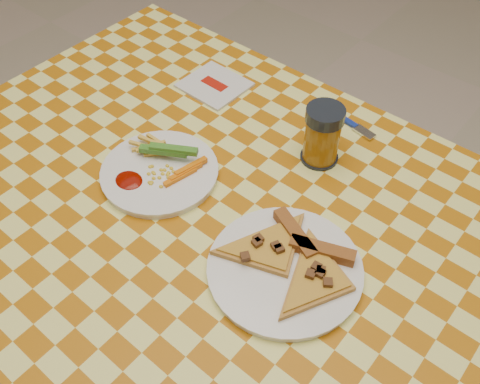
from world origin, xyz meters
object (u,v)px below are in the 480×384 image
at_px(plate_left, 160,173).
at_px(plate_right, 285,270).
at_px(drink_glass, 322,135).
at_px(table, 229,254).

distance_m(plate_left, plate_right, 0.30).
bearing_deg(plate_left, drink_glass, 48.60).
distance_m(plate_left, drink_glass, 0.30).
relative_size(plate_right, drink_glass, 2.06).
xyz_separation_m(plate_left, drink_glass, (0.20, 0.22, 0.05)).
height_order(table, plate_right, plate_right).
bearing_deg(drink_glass, table, -95.09).
bearing_deg(plate_right, plate_left, 175.44).
height_order(plate_left, plate_right, same).
relative_size(table, plate_right, 5.37).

